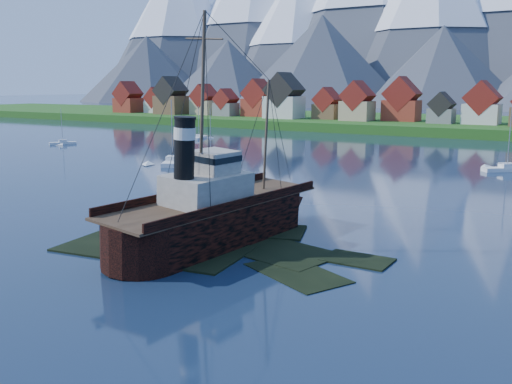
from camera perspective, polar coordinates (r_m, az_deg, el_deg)
The scene contains 11 objects.
ground at distance 55.47m, azimuth -6.51°, elevation -5.70°, with size 1400.00×1400.00×0.00m, color #16263E.
shoal at distance 56.19m, azimuth -3.71°, elevation -5.80°, with size 31.71×21.24×1.14m.
shore_bank at distance 214.86m, azimuth 22.81°, elevation 5.72°, with size 600.00×80.00×3.20m, color #174C15.
seawall at distance 177.53m, azimuth 20.85°, elevation 4.97°, with size 600.00×2.50×2.00m, color #3F3D38.
town at distance 205.00m, azimuth 12.92°, elevation 8.60°, with size 250.96×16.69×17.30m.
tugboat_wreck at distance 57.58m, azimuth -3.27°, elevation -2.02°, with size 6.81×29.36×23.27m.
sailboat_a at distance 114.88m, azimuth -8.31°, elevation 2.94°, with size 7.65×10.77×13.22m.
sailboat_b at distance 159.88m, azimuth -18.75°, elevation 4.63°, with size 5.26×6.57×9.87m.
sailboat_c at distance 130.59m, azimuth -4.55°, elevation 3.92°, with size 7.75×6.86×10.71m.
sailboat_d at distance 113.60m, azimuth 23.79°, elevation 2.05°, with size 8.37×7.55×12.33m.
sailboat_f at distance 167.66m, azimuth -5.73°, elevation 5.39°, with size 5.06×9.25×9.96m.
Camera 1 is at (33.04, -41.73, 15.60)m, focal length 40.00 mm.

